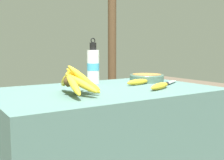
{
  "coord_description": "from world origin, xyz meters",
  "views": [
    {
      "loc": [
        -0.8,
        -1.3,
        0.99
      ],
      "look_at": [
        0.07,
        0.05,
        0.8
      ],
      "focal_mm": 45.0,
      "sensor_mm": 36.0,
      "label": 1
    }
  ],
  "objects_px": {
    "water_bottle": "(93,66)",
    "support_post_far": "(112,37)",
    "banana_bunch_ripe": "(76,81)",
    "knife": "(168,83)",
    "loose_banana_front": "(160,86)",
    "banana_bunch_green": "(56,98)",
    "serving_bowl": "(147,77)",
    "wooden_bench": "(6,116)",
    "loose_banana_side": "(138,82)"
  },
  "relations": [
    {
      "from": "knife",
      "to": "wooden_bench",
      "type": "xyz_separation_m",
      "value": [
        -0.66,
        1.51,
        -0.43
      ]
    },
    {
      "from": "knife",
      "to": "water_bottle",
      "type": "bearing_deg",
      "value": 110.73
    },
    {
      "from": "loose_banana_side",
      "to": "serving_bowl",
      "type": "bearing_deg",
      "value": 33.24
    },
    {
      "from": "banana_bunch_green",
      "to": "knife",
      "type": "bearing_deg",
      "value": -84.39
    },
    {
      "from": "water_bottle",
      "to": "wooden_bench",
      "type": "bearing_deg",
      "value": 103.61
    },
    {
      "from": "banana_bunch_ripe",
      "to": "banana_bunch_green",
      "type": "bearing_deg",
      "value": 72.15
    },
    {
      "from": "serving_bowl",
      "to": "support_post_far",
      "type": "xyz_separation_m",
      "value": [
        0.7,
        1.52,
        0.32
      ]
    },
    {
      "from": "banana_bunch_green",
      "to": "support_post_far",
      "type": "height_order",
      "value": "support_post_far"
    },
    {
      "from": "loose_banana_side",
      "to": "support_post_far",
      "type": "bearing_deg",
      "value": 62.17
    },
    {
      "from": "banana_bunch_ripe",
      "to": "wooden_bench",
      "type": "distance_m",
      "value": 1.61
    },
    {
      "from": "knife",
      "to": "banana_bunch_green",
      "type": "bearing_deg",
      "value": 65.65
    },
    {
      "from": "support_post_far",
      "to": "banana_bunch_green",
      "type": "bearing_deg",
      "value": -165.52
    },
    {
      "from": "banana_bunch_ripe",
      "to": "knife",
      "type": "bearing_deg",
      "value": 2.73
    },
    {
      "from": "water_bottle",
      "to": "support_post_far",
      "type": "xyz_separation_m",
      "value": [
        1.05,
        1.42,
        0.24
      ]
    },
    {
      "from": "water_bottle",
      "to": "loose_banana_front",
      "type": "distance_m",
      "value": 0.46
    },
    {
      "from": "loose_banana_side",
      "to": "water_bottle",
      "type": "bearing_deg",
      "value": 133.12
    },
    {
      "from": "loose_banana_side",
      "to": "wooden_bench",
      "type": "height_order",
      "value": "loose_banana_side"
    },
    {
      "from": "loose_banana_front",
      "to": "knife",
      "type": "relative_size",
      "value": 0.98
    },
    {
      "from": "water_bottle",
      "to": "loose_banana_front",
      "type": "height_order",
      "value": "water_bottle"
    },
    {
      "from": "banana_bunch_ripe",
      "to": "knife",
      "type": "xyz_separation_m",
      "value": [
        0.64,
        0.03,
        -0.06
      ]
    },
    {
      "from": "loose_banana_side",
      "to": "knife",
      "type": "xyz_separation_m",
      "value": [
        0.17,
        -0.09,
        -0.01
      ]
    },
    {
      "from": "loose_banana_front",
      "to": "support_post_far",
      "type": "height_order",
      "value": "support_post_far"
    },
    {
      "from": "banana_bunch_ripe",
      "to": "loose_banana_side",
      "type": "distance_m",
      "value": 0.49
    },
    {
      "from": "banana_bunch_green",
      "to": "support_post_far",
      "type": "distance_m",
      "value": 1.08
    },
    {
      "from": "loose_banana_front",
      "to": "loose_banana_side",
      "type": "relative_size",
      "value": 1.09
    },
    {
      "from": "wooden_bench",
      "to": "support_post_far",
      "type": "height_order",
      "value": "support_post_far"
    },
    {
      "from": "banana_bunch_ripe",
      "to": "serving_bowl",
      "type": "distance_m",
      "value": 0.67
    },
    {
      "from": "water_bottle",
      "to": "wooden_bench",
      "type": "height_order",
      "value": "water_bottle"
    },
    {
      "from": "knife",
      "to": "banana_bunch_green",
      "type": "distance_m",
      "value": 1.54
    },
    {
      "from": "banana_bunch_ripe",
      "to": "support_post_far",
      "type": "relative_size",
      "value": 0.16
    },
    {
      "from": "knife",
      "to": "banana_bunch_green",
      "type": "xyz_separation_m",
      "value": [
        -0.15,
        1.5,
        -0.31
      ]
    },
    {
      "from": "banana_bunch_green",
      "to": "support_post_far",
      "type": "relative_size",
      "value": 0.13
    },
    {
      "from": "loose_banana_front",
      "to": "banana_bunch_green",
      "type": "height_order",
      "value": "loose_banana_front"
    },
    {
      "from": "water_bottle",
      "to": "loose_banana_front",
      "type": "xyz_separation_m",
      "value": [
        0.18,
        -0.42,
        -0.09
      ]
    },
    {
      "from": "banana_bunch_ripe",
      "to": "serving_bowl",
      "type": "height_order",
      "value": "banana_bunch_ripe"
    },
    {
      "from": "knife",
      "to": "support_post_far",
      "type": "height_order",
      "value": "support_post_far"
    },
    {
      "from": "water_bottle",
      "to": "banana_bunch_green",
      "type": "height_order",
      "value": "water_bottle"
    },
    {
      "from": "loose_banana_front",
      "to": "support_post_far",
      "type": "distance_m",
      "value": 2.06
    },
    {
      "from": "water_bottle",
      "to": "support_post_far",
      "type": "height_order",
      "value": "support_post_far"
    },
    {
      "from": "water_bottle",
      "to": "knife",
      "type": "height_order",
      "value": "water_bottle"
    },
    {
      "from": "loose_banana_front",
      "to": "banana_bunch_green",
      "type": "distance_m",
      "value": 1.65
    },
    {
      "from": "loose_banana_side",
      "to": "banana_bunch_green",
      "type": "xyz_separation_m",
      "value": [
        0.02,
        1.41,
        -0.32
      ]
    },
    {
      "from": "banana_bunch_ripe",
      "to": "support_post_far",
      "type": "bearing_deg",
      "value": 52.71
    },
    {
      "from": "banana_bunch_ripe",
      "to": "water_bottle",
      "type": "height_order",
      "value": "water_bottle"
    },
    {
      "from": "support_post_far",
      "to": "serving_bowl",
      "type": "bearing_deg",
      "value": -114.76
    },
    {
      "from": "water_bottle",
      "to": "loose_banana_side",
      "type": "xyz_separation_m",
      "value": [
        0.19,
        -0.21,
        -0.09
      ]
    },
    {
      "from": "wooden_bench",
      "to": "water_bottle",
      "type": "bearing_deg",
      "value": -76.39
    },
    {
      "from": "serving_bowl",
      "to": "banana_bunch_green",
      "type": "height_order",
      "value": "serving_bowl"
    },
    {
      "from": "banana_bunch_ripe",
      "to": "knife",
      "type": "relative_size",
      "value": 1.82
    },
    {
      "from": "wooden_bench",
      "to": "support_post_far",
      "type": "xyz_separation_m",
      "value": [
        1.34,
        0.21,
        0.77
      ]
    }
  ]
}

